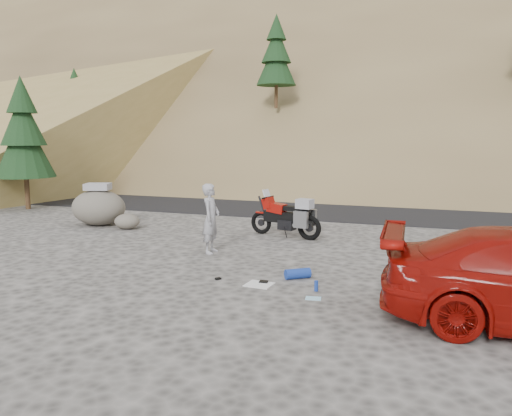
{
  "coord_description": "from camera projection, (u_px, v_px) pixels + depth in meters",
  "views": [
    {
      "loc": [
        3.78,
        -10.41,
        2.77
      ],
      "look_at": [
        -0.43,
        1.21,
        1.0
      ],
      "focal_mm": 35.0,
      "sensor_mm": 36.0,
      "label": 1
    }
  ],
  "objects": [
    {
      "name": "ground",
      "position": [
        256.0,
        259.0,
        11.36
      ],
      "size": [
        140.0,
        140.0,
        0.0
      ],
      "primitive_type": "plane",
      "color": "#403E3B",
      "rests_on": "ground"
    },
    {
      "name": "hillside",
      "position": [
        401.0,
        49.0,
        47.83
      ],
      "size": [
        120.0,
        73.0,
        46.72
      ],
      "color": "brown",
      "rests_on": "ground"
    },
    {
      "name": "gear_blue_mat",
      "position": [
        298.0,
        274.0,
        9.81
      ],
      "size": [
        0.52,
        0.47,
        0.2
      ],
      "primitive_type": "cylinder",
      "rotation": [
        0.0,
        1.57,
        0.65
      ],
      "color": "navy",
      "rests_on": "ground"
    },
    {
      "name": "gear_blue_cloth",
      "position": [
        313.0,
        298.0,
        8.61
      ],
      "size": [
        0.3,
        0.24,
        0.01
      ],
      "primitive_type": "cube",
      "rotation": [
        0.0,
        0.0,
        0.16
      ],
      "color": "#9BD4F0",
      "rests_on": "ground"
    },
    {
      "name": "gear_funnel",
      "position": [
        411.0,
        286.0,
        9.02
      ],
      "size": [
        0.13,
        0.13,
        0.17
      ],
      "primitive_type": "cone",
      "rotation": [
        0.0,
        0.0,
        0.0
      ],
      "color": "red",
      "rests_on": "ground"
    },
    {
      "name": "gear_glove_a",
      "position": [
        264.0,
        282.0,
        9.51
      ],
      "size": [
        0.17,
        0.13,
        0.05
      ],
      "primitive_type": "cube",
      "rotation": [
        0.0,
        0.0,
        0.07
      ],
      "color": "black",
      "rests_on": "ground"
    },
    {
      "name": "man",
      "position": [
        211.0,
        253.0,
        12.01
      ],
      "size": [
        0.46,
        0.65,
        1.67
      ],
      "primitive_type": "imported",
      "rotation": [
        0.0,
        0.0,
        1.67
      ],
      "color": "#9D9CA2",
      "rests_on": "ground"
    },
    {
      "name": "road",
      "position": [
        333.0,
        207.0,
        19.73
      ],
      "size": [
        120.0,
        7.0,
        0.05
      ],
      "primitive_type": "cube",
      "color": "black",
      "rests_on": "ground"
    },
    {
      "name": "gear_bottle",
      "position": [
        316.0,
        286.0,
        9.02
      ],
      "size": [
        0.09,
        0.09,
        0.19
      ],
      "primitive_type": "cylinder",
      "rotation": [
        0.0,
        0.0,
        0.43
      ],
      "color": "navy",
      "rests_on": "ground"
    },
    {
      "name": "gear_glove_b",
      "position": [
        218.0,
        279.0,
        9.76
      ],
      "size": [
        0.13,
        0.13,
        0.04
      ],
      "primitive_type": "cube",
      "rotation": [
        0.0,
        0.0,
        0.96
      ],
      "color": "black",
      "rests_on": "ground"
    },
    {
      "name": "motorcycle",
      "position": [
        288.0,
        217.0,
        13.8
      ],
      "size": [
        2.19,
        0.92,
        1.32
      ],
      "rotation": [
        0.0,
        0.0,
        -0.22
      ],
      "color": "black",
      "rests_on": "ground"
    },
    {
      "name": "conifer_verge",
      "position": [
        23.0,
        133.0,
        18.85
      ],
      "size": [
        2.2,
        2.2,
        5.04
      ],
      "color": "#3D2916",
      "rests_on": "ground"
    },
    {
      "name": "small_rock",
      "position": [
        127.0,
        221.0,
        15.07
      ],
      "size": [
        0.98,
        0.94,
        0.46
      ],
      "rotation": [
        0.0,
        0.0,
        -0.4
      ],
      "color": "#5E5A51",
      "rests_on": "ground"
    },
    {
      "name": "boulder",
      "position": [
        99.0,
        207.0,
        15.69
      ],
      "size": [
        1.91,
        1.69,
        1.3
      ],
      "rotation": [
        0.0,
        0.0,
        0.14
      ],
      "color": "#5E5A51",
      "rests_on": "ground"
    },
    {
      "name": "gear_white_cloth",
      "position": [
        259.0,
        284.0,
        9.4
      ],
      "size": [
        0.52,
        0.47,
        0.02
      ],
      "primitive_type": "cube",
      "rotation": [
        0.0,
        0.0,
        -0.07
      ],
      "color": "white",
      "rests_on": "ground"
    }
  ]
}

